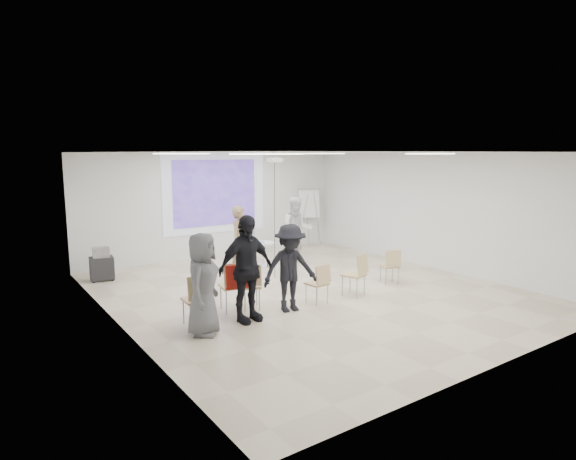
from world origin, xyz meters
TOP-DOWN VIEW (x-y plane):
  - floor at (0.00, 0.00)m, footprint 8.00×9.00m
  - ceiling at (0.00, 0.00)m, footprint 8.00×9.00m
  - wall_back at (0.00, 4.55)m, footprint 8.00×0.10m
  - wall_left at (-4.05, 0.00)m, footprint 0.10×9.00m
  - wall_right at (4.05, 0.00)m, footprint 0.10×9.00m
  - projection_halo at (0.00, 4.49)m, footprint 3.20×0.01m
  - projection_image at (0.00, 4.47)m, footprint 2.60×0.01m
  - pedestal_table at (0.43, 2.55)m, footprint 0.68×0.68m
  - player_left at (-0.61, 1.94)m, footprint 0.86×0.76m
  - player_right at (1.42, 2.43)m, footprint 1.21×1.12m
  - controller_left at (-0.43, 2.19)m, footprint 0.10×0.14m
  - controller_right at (1.24, 2.68)m, footprint 0.10×0.14m
  - chair_far_left at (-2.89, -0.64)m, footprint 0.47×0.50m
  - chair_left_mid at (-2.00, -0.29)m, footprint 0.54×0.56m
  - chair_left_inner at (-1.68, -0.34)m, footprint 0.56×0.58m
  - chair_center at (-0.37, -0.84)m, footprint 0.42×0.44m
  - chair_right_inner at (0.61, -0.87)m, footprint 0.55×0.57m
  - chair_right_far at (1.92, -0.58)m, footprint 0.50×0.52m
  - red_jacket at (-1.98, -0.43)m, footprint 0.49×0.19m
  - laptop at (-1.65, -0.25)m, footprint 0.40×0.35m
  - audience_left at (-2.05, -0.86)m, footprint 1.36×0.92m
  - audience_mid at (-1.09, -0.84)m, footprint 1.33×0.87m
  - audience_outer at (-2.95, -0.99)m, footprint 1.08×1.11m
  - flipchart_easel at (3.20, 4.23)m, footprint 0.76×0.61m
  - av_cart at (-3.47, 3.53)m, footprint 0.57×0.48m
  - ceiling_projector at (0.10, 1.49)m, footprint 0.30×0.25m
  - fluor_panel_nw at (-2.00, 2.00)m, footprint 1.20×0.30m
  - fluor_panel_ne at (2.00, 2.00)m, footprint 1.20×0.30m
  - fluor_panel_sw at (-2.00, -1.50)m, footprint 1.20×0.30m
  - fluor_panel_se at (2.00, -1.50)m, footprint 1.20×0.30m

SIDE VIEW (x-z plane):
  - floor at x=0.00m, z-range -0.10..0.00m
  - av_cart at x=-3.47m, z-range -0.03..0.76m
  - pedestal_table at x=0.43m, z-range 0.04..0.71m
  - chair_right_far at x=1.92m, z-range 0.07..0.88m
  - chair_center at x=-0.37m, z-range 0.07..0.89m
  - laptop at x=-1.65m, z-range 0.47..0.50m
  - chair_left_inner at x=-1.68m, z-range 0.08..0.98m
  - chair_right_inner at x=0.61m, z-range 0.08..0.99m
  - chair_far_left at x=-2.89m, z-range 0.09..1.02m
  - chair_left_mid at x=-2.00m, z-range 0.09..1.06m
  - red_jacket at x=-1.98m, z-range 0.49..0.95m
  - audience_mid at x=-1.09m, z-range 0.00..1.90m
  - audience_outer at x=-2.95m, z-range 0.00..1.92m
  - player_left at x=-0.61m, z-range 0.00..1.97m
  - player_right at x=1.42m, z-range 0.00..2.00m
  - audience_left at x=-2.05m, z-range 0.00..2.20m
  - controller_left at x=-0.43m, z-range 1.27..1.32m
  - controller_right at x=1.24m, z-range 1.33..1.37m
  - flipchart_easel at x=3.20m, z-range 0.44..2.31m
  - wall_back at x=0.00m, z-range 0.00..3.00m
  - wall_left at x=-4.05m, z-range 0.00..3.00m
  - wall_right at x=4.05m, z-range 0.00..3.00m
  - projection_halo at x=0.00m, z-range 0.70..3.00m
  - projection_image at x=0.00m, z-range 0.90..2.80m
  - ceiling_projector at x=0.10m, z-range 1.19..4.19m
  - fluor_panel_nw at x=-2.00m, z-range 2.96..2.98m
  - fluor_panel_ne at x=2.00m, z-range 2.96..2.98m
  - fluor_panel_sw at x=-2.00m, z-range 2.96..2.98m
  - fluor_panel_se at x=2.00m, z-range 2.96..2.98m
  - ceiling at x=0.00m, z-range 3.00..3.10m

